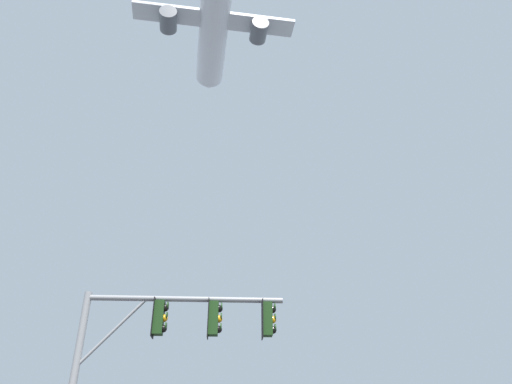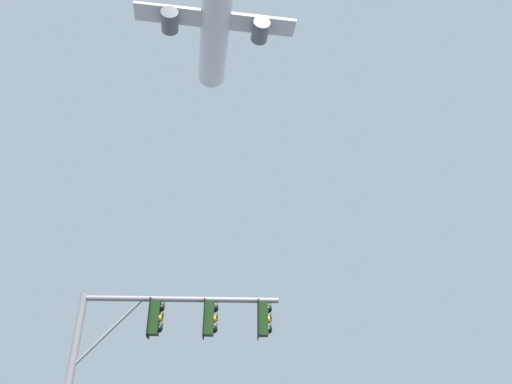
% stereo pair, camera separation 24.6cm
% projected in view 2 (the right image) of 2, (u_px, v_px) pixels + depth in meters
% --- Properties ---
extents(signal_pole_near, '(5.43, 1.01, 5.59)m').
position_uv_depth(signal_pole_near, '(160.00, 340.00, 12.54)').
color(signal_pole_near, gray).
rests_on(signal_pole_near, ground).
extents(airplane, '(21.24, 27.50, 7.53)m').
position_uv_depth(airplane, '(216.00, 21.00, 63.11)').
color(airplane, white).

